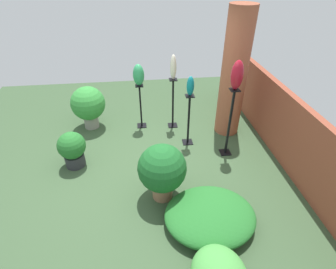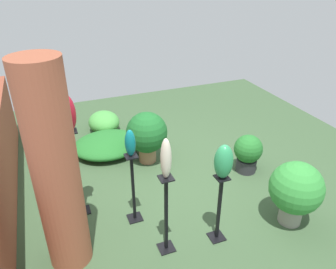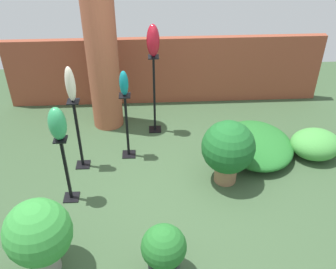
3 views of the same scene
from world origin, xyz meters
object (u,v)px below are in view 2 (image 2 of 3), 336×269
at_px(brick_pillar, 56,173).
at_px(art_vase_teal, 130,143).
at_px(potted_plant_mid_left, 248,152).
at_px(pedestal_ivory, 166,218).
at_px(pedestal_ruby, 78,177).
at_px(potted_plant_mid_right, 147,134).
at_px(potted_plant_front_left, 296,190).
at_px(art_vase_ruby, 68,113).
at_px(pedestal_teal, 133,191).
at_px(art_vase_jade, 224,162).
at_px(pedestal_jade, 219,212).
at_px(art_vase_ivory, 166,159).

distance_m(brick_pillar, art_vase_teal, 0.98).
bearing_deg(potted_plant_mid_left, pedestal_ivory, 120.16).
distance_m(pedestal_ruby, potted_plant_mid_right, 1.62).
bearing_deg(potted_plant_front_left, art_vase_ruby, 64.51).
distance_m(brick_pillar, pedestal_teal, 1.25).
height_order(pedestal_ivory, art_vase_teal, art_vase_teal).
relative_size(brick_pillar, art_vase_teal, 6.83).
bearing_deg(pedestal_ivory, art_vase_jade, -95.98).
xyz_separation_m(pedestal_ruby, potted_plant_mid_left, (0.02, -2.78, -0.24)).
bearing_deg(brick_pillar, pedestal_jade, -101.69).
relative_size(art_vase_teal, art_vase_ruby, 0.74).
bearing_deg(art_vase_ivory, pedestal_ruby, 38.73).
relative_size(pedestal_jade, potted_plant_front_left, 1.04).
bearing_deg(potted_plant_mid_right, art_vase_ivory, 167.99).
xyz_separation_m(pedestal_ruby, art_vase_ivory, (-1.09, -0.87, 0.74)).
distance_m(pedestal_ivory, potted_plant_mid_right, 2.08).
bearing_deg(art_vase_ruby, art_vase_ivory, -141.27).
xyz_separation_m(pedestal_jade, potted_plant_mid_right, (2.11, 0.25, 0.11)).
height_order(pedestal_ruby, art_vase_ivory, art_vase_ivory).
distance_m(potted_plant_mid_left, potted_plant_mid_right, 1.75).
height_order(pedestal_jade, art_vase_teal, art_vase_teal).
bearing_deg(pedestal_ruby, potted_plant_front_left, -115.49).
bearing_deg(pedestal_teal, brick_pillar, 111.87).
bearing_deg(pedestal_teal, pedestal_ivory, -162.20).
bearing_deg(pedestal_ivory, potted_plant_mid_right, -12.01).
bearing_deg(pedestal_ivory, potted_plant_mid_left, -59.84).
height_order(pedestal_teal, art_vase_jade, art_vase_jade).
distance_m(pedestal_teal, pedestal_ruby, 0.79).
relative_size(art_vase_ruby, potted_plant_mid_left, 0.73).
distance_m(brick_pillar, potted_plant_mid_right, 2.44).
distance_m(pedestal_ivory, art_vase_ruby, 1.75).
height_order(pedestal_teal, art_vase_ruby, art_vase_ruby).
bearing_deg(art_vase_ruby, pedestal_ruby, -90.00).
height_order(brick_pillar, art_vase_jade, brick_pillar).
xyz_separation_m(pedestal_teal, art_vase_ruby, (0.42, 0.66, 1.09)).
relative_size(art_vase_ruby, potted_plant_mid_right, 0.52).
bearing_deg(potted_plant_front_left, art_vase_jade, 84.60).
bearing_deg(potted_plant_mid_left, art_vase_ivory, 120.16).
bearing_deg(art_vase_ruby, potted_plant_front_left, -115.49).
bearing_deg(art_vase_teal, pedestal_teal, 0.00).
relative_size(pedestal_ivory, pedestal_jade, 1.13).
distance_m(pedestal_ivory, art_vase_jade, 0.97).
height_order(pedestal_ivory, pedestal_jade, pedestal_ivory).
height_order(pedestal_ruby, potted_plant_front_left, pedestal_ruby).
bearing_deg(art_vase_jade, potted_plant_mid_left, -46.11).
xyz_separation_m(pedestal_ivory, pedestal_teal, (0.67, 0.22, -0.02)).
height_order(art_vase_ruby, potted_plant_mid_right, art_vase_ruby).
height_order(pedestal_jade, pedestal_ruby, pedestal_ruby).
bearing_deg(art_vase_teal, art_vase_ivory, -162.20).
xyz_separation_m(brick_pillar, art_vase_ruby, (0.78, -0.26, 0.32)).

